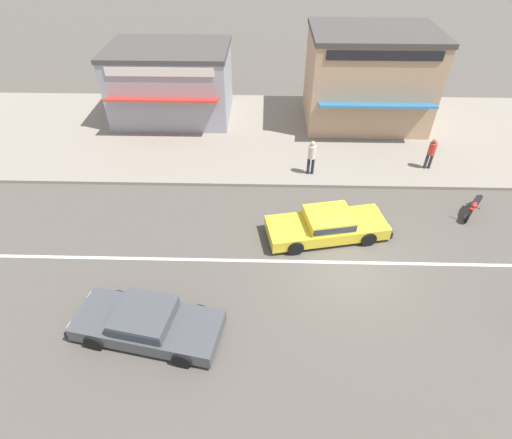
# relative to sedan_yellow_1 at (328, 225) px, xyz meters

# --- Properties ---
(ground_plane) EXTENTS (160.00, 160.00, 0.00)m
(ground_plane) POSITION_rel_sedan_yellow_1_xyz_m (0.64, -1.48, -0.53)
(ground_plane) COLOR #544F47
(lane_centre_stripe) EXTENTS (50.40, 0.14, 0.01)m
(lane_centre_stripe) POSITION_rel_sedan_yellow_1_xyz_m (0.64, -1.48, -0.53)
(lane_centre_stripe) COLOR silver
(lane_centre_stripe) RESTS_ON ground
(kerb_strip) EXTENTS (68.00, 10.00, 0.15)m
(kerb_strip) POSITION_rel_sedan_yellow_1_xyz_m (0.64, 8.19, -0.46)
(kerb_strip) COLOR gray
(kerb_strip) RESTS_ON ground
(sedan_yellow_1) EXTENTS (4.91, 2.52, 1.06)m
(sedan_yellow_1) POSITION_rel_sedan_yellow_1_xyz_m (0.00, 0.00, 0.00)
(sedan_yellow_1) COLOR yellow
(sedan_yellow_1) RESTS_ON ground
(sedan_dark_grey_2) EXTENTS (4.73, 2.48, 1.06)m
(sedan_dark_grey_2) POSITION_rel_sedan_yellow_1_xyz_m (-5.92, -4.63, -0.00)
(sedan_dark_grey_2) COLOR #47494F
(sedan_dark_grey_2) RESTS_ON ground
(motorcycle_1) EXTENTS (1.24, 1.54, 0.80)m
(motorcycle_1) POSITION_rel_sedan_yellow_1_xyz_m (6.21, 1.48, -0.11)
(motorcycle_1) COLOR black
(motorcycle_1) RESTS_ON ground
(pedestrian_near_clock) EXTENTS (0.34, 0.34, 1.54)m
(pedestrian_near_clock) POSITION_rel_sedan_yellow_1_xyz_m (5.30, 4.77, 0.51)
(pedestrian_near_clock) COLOR #333338
(pedestrian_near_clock) RESTS_ON kerb_strip
(pedestrian_mid_kerb) EXTENTS (0.34, 0.34, 1.69)m
(pedestrian_mid_kerb) POSITION_rel_sedan_yellow_1_xyz_m (-0.33, 4.14, 0.60)
(pedestrian_mid_kerb) COLOR #232838
(pedestrian_mid_kerb) RESTS_ON kerb_strip
(shopfront_corner_warung) EXTENTS (6.53, 5.27, 3.88)m
(shopfront_corner_warung) POSITION_rel_sedan_yellow_1_xyz_m (-7.76, 10.17, 1.56)
(shopfront_corner_warung) COLOR #999EA8
(shopfront_corner_warung) RESTS_ON kerb_strip
(shopfront_mid_block) EXTENTS (6.53, 5.50, 4.87)m
(shopfront_mid_block) POSITION_rel_sedan_yellow_1_xyz_m (3.04, 9.88, 2.05)
(shopfront_mid_block) COLOR tan
(shopfront_mid_block) RESTS_ON kerb_strip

